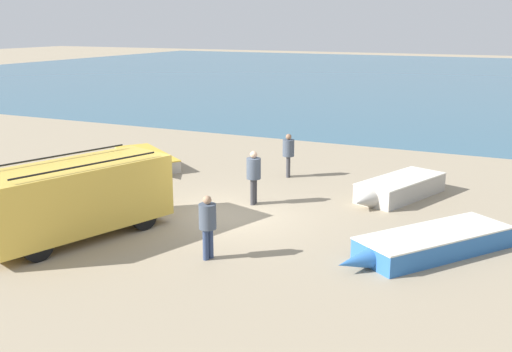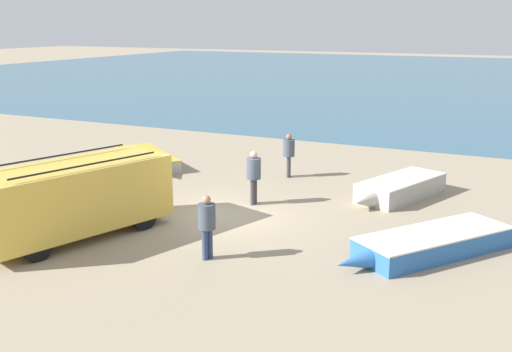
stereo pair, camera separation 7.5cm
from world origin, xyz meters
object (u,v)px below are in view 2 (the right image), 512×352
object	(u,v)px
fishing_rowboat_0	(148,160)
parked_van	(74,197)
fishing_rowboat_2	(398,189)
fisherman_1	(207,221)
fishing_rowboat_1	(429,244)
fisherman_2	(289,151)
fisherman_0	(254,173)

from	to	relation	value
fishing_rowboat_0	parked_van	bearing A→B (deg)	-32.23
fishing_rowboat_2	fisherman_1	size ratio (longest dim) A/B	2.65
parked_van	fishing_rowboat_0	distance (m)	8.46
fishing_rowboat_1	fishing_rowboat_2	size ratio (longest dim) A/B	1.09
fishing_rowboat_0	fishing_rowboat_2	world-z (taller)	fishing_rowboat_2
parked_van	fisherman_1	bearing A→B (deg)	110.44
fishing_rowboat_1	fisherman_2	size ratio (longest dim) A/B	2.87
parked_van	fishing_rowboat_2	distance (m)	10.41
fisherman_0	fisherman_2	size ratio (longest dim) A/B	1.06
fishing_rowboat_0	fisherman_1	bearing A→B (deg)	-10.92
fishing_rowboat_0	fisherman_1	xyz separation A→B (m)	(7.24, -7.62, 0.73)
fishing_rowboat_2	fisherman_1	world-z (taller)	fisherman_1
fisherman_2	fisherman_1	bearing A→B (deg)	-105.71
fisherman_1	parked_van	bearing A→B (deg)	-163.08
fishing_rowboat_1	fisherman_2	distance (m)	8.47
fisherman_0	fisherman_1	world-z (taller)	fisherman_0
fishing_rowboat_0	fishing_rowboat_1	distance (m)	13.11
fishing_rowboat_0	fishing_rowboat_1	xyz separation A→B (m)	(12.16, -4.91, 0.03)
fishing_rowboat_2	fisherman_2	distance (m)	4.57
fisherman_1	fisherman_2	world-z (taller)	fisherman_2
fisherman_0	parked_van	bearing A→B (deg)	-128.97
fishing_rowboat_2	fisherman_0	size ratio (longest dim) A/B	2.48
fishing_rowboat_0	fishing_rowboat_1	bearing A→B (deg)	13.56
fisherman_0	fisherman_2	bearing A→B (deg)	88.59
fishing_rowboat_1	fisherman_0	xyz separation A→B (m)	(-5.90, 1.95, 0.77)
fishing_rowboat_2	fisherman_1	distance (m)	8.01
parked_van	fisherman_1	world-z (taller)	parked_van
fisherman_1	fishing_rowboat_1	bearing A→B (deg)	43.35
fishing_rowboat_2	fisherman_0	distance (m)	4.93
parked_van	fishing_rowboat_2	xyz separation A→B (m)	(7.14, 7.54, -0.80)
parked_van	fishing_rowboat_2	world-z (taller)	parked_van
fisherman_1	fishing_rowboat_0	bearing A→B (deg)	148.05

